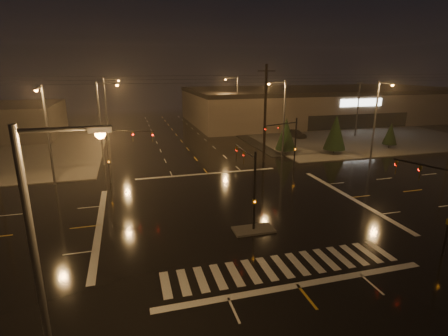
# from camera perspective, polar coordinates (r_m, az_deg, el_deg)

# --- Properties ---
(ground) EXTENTS (140.00, 140.00, 0.00)m
(ground) POSITION_cam_1_polar(r_m,az_deg,el_deg) (29.64, 2.14, -6.89)
(ground) COLOR black
(ground) RESTS_ON ground
(sidewalk_ne) EXTENTS (36.00, 36.00, 0.12)m
(sidewalk_ne) POSITION_cam_1_polar(r_m,az_deg,el_deg) (68.85, 18.66, 5.57)
(sidewalk_ne) COLOR #494641
(sidewalk_ne) RESTS_ON ground
(median_island) EXTENTS (3.00, 1.60, 0.15)m
(median_island) POSITION_cam_1_polar(r_m,az_deg,el_deg) (26.17, 4.84, -10.00)
(median_island) COLOR #494641
(median_island) RESTS_ON ground
(crosswalk) EXTENTS (15.00, 2.60, 0.01)m
(crosswalk) POSITION_cam_1_polar(r_m,az_deg,el_deg) (22.17, 9.49, -15.53)
(crosswalk) COLOR beige
(crosswalk) RESTS_ON ground
(stop_bar_near) EXTENTS (16.00, 0.50, 0.01)m
(stop_bar_near) POSITION_cam_1_polar(r_m,az_deg,el_deg) (20.68, 11.93, -18.22)
(stop_bar_near) COLOR beige
(stop_bar_near) RESTS_ON ground
(stop_bar_far) EXTENTS (16.00, 0.50, 0.01)m
(stop_bar_far) POSITION_cam_1_polar(r_m,az_deg,el_deg) (39.63, -2.69, -0.91)
(stop_bar_far) COLOR beige
(stop_bar_far) RESTS_ON ground
(parking_lot) EXTENTS (50.00, 24.00, 0.08)m
(parking_lot) POSITION_cam_1_polar(r_m,az_deg,el_deg) (70.21, 22.97, 5.32)
(parking_lot) COLOR black
(parking_lot) RESTS_ON ground
(retail_building) EXTENTS (60.20, 28.30, 7.20)m
(retail_building) POSITION_cam_1_polar(r_m,az_deg,el_deg) (84.39, 15.67, 10.19)
(retail_building) COLOR brown
(retail_building) RESTS_ON ground
(signal_mast_median) EXTENTS (0.25, 4.59, 6.00)m
(signal_mast_median) POSITION_cam_1_polar(r_m,az_deg,el_deg) (25.61, 4.31, -1.70)
(signal_mast_median) COLOR black
(signal_mast_median) RESTS_ON ground
(signal_mast_ne) EXTENTS (4.84, 1.86, 6.00)m
(signal_mast_ne) POSITION_cam_1_polar(r_m,az_deg,el_deg) (41.04, 10.60, 4.87)
(signal_mast_ne) COLOR black
(signal_mast_ne) RESTS_ON ground
(signal_mast_nw) EXTENTS (4.84, 1.86, 6.00)m
(signal_mast_nw) POSITION_cam_1_polar(r_m,az_deg,el_deg) (36.95, -16.98, 3.22)
(signal_mast_nw) COLOR black
(signal_mast_nw) RESTS_ON ground
(signal_mast_se) EXTENTS (1.55, 3.87, 6.00)m
(signal_mast_se) POSITION_cam_1_polar(r_m,az_deg,el_deg) (25.91, 31.68, -4.02)
(signal_mast_se) COLOR black
(signal_mast_se) RESTS_ON ground
(streetlight_0) EXTENTS (2.77, 0.32, 10.00)m
(streetlight_0) POSITION_cam_1_polar(r_m,az_deg,el_deg) (12.69, -27.09, -12.66)
(streetlight_0) COLOR #38383A
(streetlight_0) RESTS_ON ground
(streetlight_1) EXTENTS (2.77, 0.32, 10.00)m
(streetlight_1) POSITION_cam_1_polar(r_m,az_deg,el_deg) (44.44, -19.25, 7.72)
(streetlight_1) COLOR #38383A
(streetlight_1) RESTS_ON ground
(streetlight_2) EXTENTS (2.77, 0.32, 10.00)m
(streetlight_2) POSITION_cam_1_polar(r_m,az_deg,el_deg) (60.32, -18.46, 9.75)
(streetlight_2) COLOR #38383A
(streetlight_2) RESTS_ON ground
(streetlight_3) EXTENTS (2.77, 0.32, 10.00)m
(streetlight_3) POSITION_cam_1_polar(r_m,az_deg,el_deg) (46.68, 9.44, 8.75)
(streetlight_3) COLOR #38383A
(streetlight_3) RESTS_ON ground
(streetlight_4) EXTENTS (2.77, 0.32, 10.00)m
(streetlight_4) POSITION_cam_1_polar(r_m,az_deg,el_deg) (65.25, 1.96, 10.96)
(streetlight_4) COLOR #38383A
(streetlight_4) RESTS_ON ground
(streetlight_5) EXTENTS (0.32, 2.77, 10.00)m
(streetlight_5) POSITION_cam_1_polar(r_m,az_deg,el_deg) (38.37, -26.98, 5.69)
(streetlight_5) COLOR #38383A
(streetlight_5) RESTS_ON ground
(streetlight_6) EXTENTS (0.32, 2.77, 10.00)m
(streetlight_6) POSITION_cam_1_polar(r_m,az_deg,el_deg) (48.36, 23.73, 7.87)
(streetlight_6) COLOR #38383A
(streetlight_6) RESTS_ON ground
(utility_pole_1) EXTENTS (2.20, 0.32, 12.00)m
(utility_pole_1) POSITION_cam_1_polar(r_m,az_deg,el_deg) (43.55, 6.72, 8.78)
(utility_pole_1) COLOR black
(utility_pole_1) RESTS_ON ground
(conifer_0) EXTENTS (2.78, 2.78, 5.05)m
(conifer_0) POSITION_cam_1_polar(r_m,az_deg,el_deg) (48.63, 10.09, 5.50)
(conifer_0) COLOR black
(conifer_0) RESTS_ON ground
(conifer_1) EXTENTS (3.01, 3.01, 5.41)m
(conifer_1) POSITION_cam_1_polar(r_m,az_deg,el_deg) (50.49, 17.74, 5.58)
(conifer_1) COLOR black
(conifer_1) RESTS_ON ground
(conifer_2) EXTENTS (2.04, 2.04, 3.89)m
(conifer_2) POSITION_cam_1_polar(r_m,az_deg,el_deg) (56.99, 25.54, 5.11)
(conifer_2) COLOR black
(conifer_2) RESTS_ON ground
(car_parked) EXTENTS (2.78, 4.55, 1.45)m
(car_parked) POSITION_cam_1_polar(r_m,az_deg,el_deg) (61.38, 11.62, 5.53)
(car_parked) COLOR black
(car_parked) RESTS_ON ground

